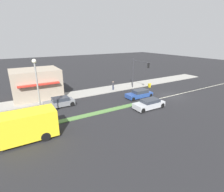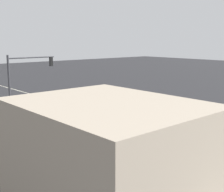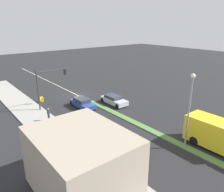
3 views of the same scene
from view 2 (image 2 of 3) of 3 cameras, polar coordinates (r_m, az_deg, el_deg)
ground_plane at (r=22.43m, az=18.22°, el=-8.48°), size 160.00×160.00×0.00m
sidewalk_right at (r=15.48m, az=1.99°, el=-16.44°), size 4.00×73.00×0.12m
lane_marking_center at (r=34.72m, az=-8.23°, el=-1.47°), size 0.16×60.00×0.01m
building_corner_store at (r=12.39m, az=-0.69°, el=-11.52°), size 6.52×7.32×4.59m
traffic_signal_main at (r=28.89m, az=-15.77°, el=3.71°), size 4.59×0.34×5.60m
pedestrian at (r=24.81m, az=-15.16°, el=-4.16°), size 0.34×0.34×1.64m
warning_aframe_sign at (r=32.24m, az=-17.70°, el=-2.00°), size 0.45×0.53×0.84m
coupe_blue at (r=29.09m, az=-6.15°, el=-2.44°), size 1.87×4.52×1.32m
suv_grey at (r=18.40m, az=9.66°, el=-10.09°), size 1.86×4.17×1.36m
sedan_silver at (r=30.42m, az=2.68°, el=-1.79°), size 1.91×4.51×1.33m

